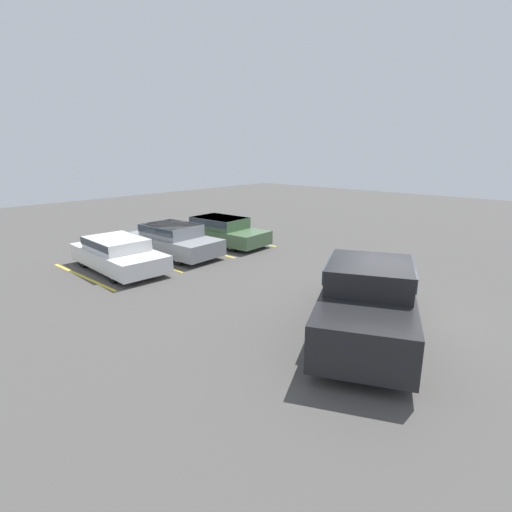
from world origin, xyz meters
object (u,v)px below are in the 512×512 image
Objects in this scene: parked_sedan_b at (173,239)px; parked_sedan_c at (221,230)px; pickup_truck at (368,295)px; parked_sedan_a at (118,253)px.

parked_sedan_b reaches higher than parked_sedan_c.
parked_sedan_b is (1.18, 9.26, -0.21)m from pickup_truck.
parked_sedan_c is at bearing 96.11° from parked_sedan_a.
parked_sedan_a is 0.96× the size of parked_sedan_c.
parked_sedan_b is at bearing -91.97° from parked_sedan_c.
parked_sedan_c is (3.93, 9.31, -0.25)m from pickup_truck.
parked_sedan_b reaches higher than parked_sedan_a.
pickup_truck is 1.38× the size of parked_sedan_b.
pickup_truck reaches higher than parked_sedan_a.
parked_sedan_c reaches higher than parked_sedan_a.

